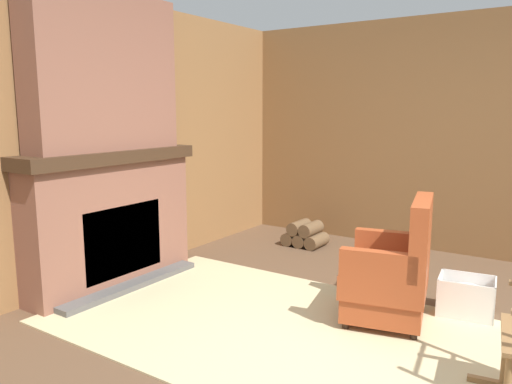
# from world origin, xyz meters

# --- Properties ---
(ground_plane) EXTENTS (14.00, 14.00, 0.00)m
(ground_plane) POSITION_xyz_m (0.00, 0.00, 0.00)
(ground_plane) COLOR brown
(wood_panel_wall_left) EXTENTS (0.06, 6.12, 2.59)m
(wood_panel_wall_left) POSITION_xyz_m (-2.79, 0.00, 1.30)
(wood_panel_wall_left) COLOR olive
(wood_panel_wall_left) RESTS_ON ground
(wood_panel_wall_back) EXTENTS (6.12, 0.09, 2.59)m
(wood_panel_wall_back) POSITION_xyz_m (0.02, 2.79, 1.30)
(wood_panel_wall_back) COLOR olive
(wood_panel_wall_back) RESTS_ON ground
(fireplace_hearth) EXTENTS (0.55, 1.75, 1.23)m
(fireplace_hearth) POSITION_xyz_m (-2.58, 0.00, 0.61)
(fireplace_hearth) COLOR brown
(fireplace_hearth) RESTS_ON ground
(chimney_breast) EXTENTS (0.30, 1.45, 1.34)m
(chimney_breast) POSITION_xyz_m (-2.59, 0.00, 1.90)
(chimney_breast) COLOR brown
(chimney_breast) RESTS_ON fireplace_hearth
(area_rug) EXTENTS (3.65, 2.03, 0.01)m
(area_rug) POSITION_xyz_m (-0.69, 0.04, 0.01)
(area_rug) COLOR #C6B789
(area_rug) RESTS_ON ground
(armchair) EXTENTS (0.73, 0.82, 0.95)m
(armchair) POSITION_xyz_m (-0.21, 0.62, 0.36)
(armchair) COLOR #A84723
(armchair) RESTS_ON ground
(firewood_stack) EXTENTS (0.48, 0.36, 0.29)m
(firewood_stack) POSITION_xyz_m (-1.74, 2.12, 0.13)
(firewood_stack) COLOR brown
(firewood_stack) RESTS_ON ground
(laundry_basket) EXTENTS (0.45, 0.36, 0.31)m
(laundry_basket) POSITION_xyz_m (0.25, 1.03, 0.15)
(laundry_basket) COLOR white
(laundry_basket) RESTS_ON ground
(oil_lamp_vase) EXTENTS (0.12, 0.12, 0.31)m
(oil_lamp_vase) POSITION_xyz_m (-2.62, -0.27, 1.34)
(oil_lamp_vase) COLOR #B24C42
(oil_lamp_vase) RESTS_ON fireplace_hearth
(storage_case) EXTENTS (0.16, 0.25, 0.15)m
(storage_case) POSITION_xyz_m (-2.62, 0.40, 1.30)
(storage_case) COLOR brown
(storage_case) RESTS_ON fireplace_hearth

